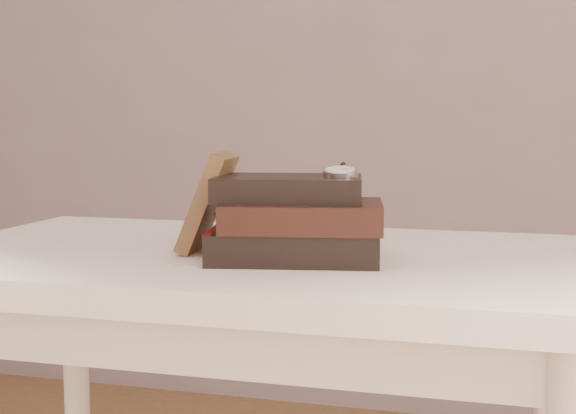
# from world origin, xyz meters

# --- Properties ---
(table) EXTENTS (1.00, 0.60, 0.75)m
(table) POSITION_xyz_m (0.00, 0.35, 0.66)
(table) COLOR white
(table) RESTS_ON ground
(book_stack) EXTENTS (0.27, 0.20, 0.12)m
(book_stack) POSITION_xyz_m (0.09, 0.29, 0.81)
(book_stack) COLOR black
(book_stack) RESTS_ON table
(journal) EXTENTS (0.09, 0.10, 0.15)m
(journal) POSITION_xyz_m (-0.06, 0.32, 0.83)
(journal) COLOR #46301B
(journal) RESTS_ON table
(pocket_watch) EXTENTS (0.06, 0.15, 0.02)m
(pocket_watch) POSITION_xyz_m (0.15, 0.30, 0.88)
(pocket_watch) COLOR silver
(pocket_watch) RESTS_ON book_stack
(eyeglasses) EXTENTS (0.12, 0.13, 0.05)m
(eyeglasses) POSITION_xyz_m (-0.01, 0.36, 0.82)
(eyeglasses) COLOR silver
(eyeglasses) RESTS_ON book_stack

